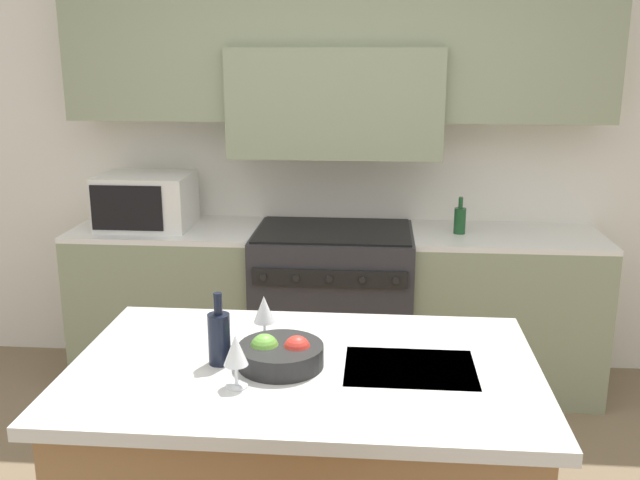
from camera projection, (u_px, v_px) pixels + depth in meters
name	position (u px, v px, depth m)	size (l,w,h in m)	color
back_cabinetry	(337.00, 113.00, 4.17)	(10.00, 0.46, 2.70)	silver
back_counter	(333.00, 307.00, 4.21)	(3.03, 0.62, 0.93)	gray
range_stove	(333.00, 307.00, 4.19)	(0.90, 0.70, 0.94)	#2D2D33
microwave	(146.00, 201.00, 4.13)	(0.52, 0.41, 0.31)	silver
kitchen_island	(305.00, 478.00, 2.55)	(1.60, 0.99, 0.90)	olive
wine_bottle	(219.00, 337.00, 2.41)	(0.08, 0.08, 0.25)	black
wine_glass_near	(236.00, 352.00, 2.24)	(0.08, 0.08, 0.18)	white
wine_glass_far	(264.00, 311.00, 2.59)	(0.08, 0.08, 0.18)	white
fruit_bowl	(280.00, 354.00, 2.41)	(0.29, 0.29, 0.11)	black
oil_bottle_on_counter	(460.00, 220.00, 4.00)	(0.07, 0.07, 0.21)	#194723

